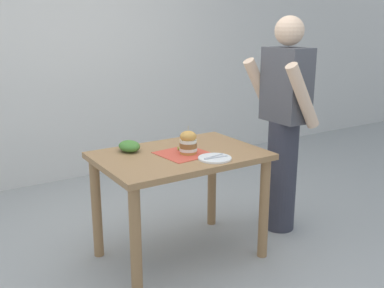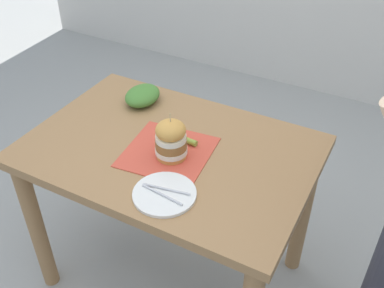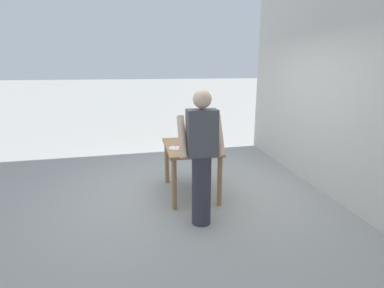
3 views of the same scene
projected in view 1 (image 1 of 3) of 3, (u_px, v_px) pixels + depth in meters
The scene contains 9 objects.
ground_plane at pixel (180, 255), 3.27m from camera, with size 80.00×80.00×0.00m, color #9E9E99.
patio_table at pixel (180, 172), 3.10m from camera, with size 0.76×1.12×0.78m.
serving_paper at pixel (184, 154), 3.04m from camera, with size 0.32×0.32×0.00m, color #D64C38.
sandwich at pixel (188, 142), 3.02m from camera, with size 0.12×0.12×0.19m.
pickle_spear at pixel (183, 148), 3.13m from camera, with size 0.02×0.02×0.07m, color #8EA83D.
side_plate_with_forks at pixel (215, 158), 2.93m from camera, with size 0.22×0.22×0.02m.
side_salad at pixel (129, 146), 3.10m from camera, with size 0.18×0.14×0.07m, color #477F33.
diner_across_table at pixel (284, 123), 3.48m from camera, with size 0.55×0.35×1.69m.
parked_car_near_curb at pixel (300, 57), 12.04m from camera, with size 4.26×1.96×1.60m.
Camera 1 is at (2.53, -1.50, 1.64)m, focal length 42.00 mm.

